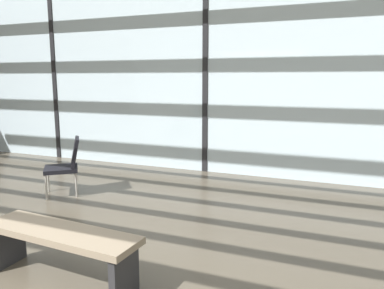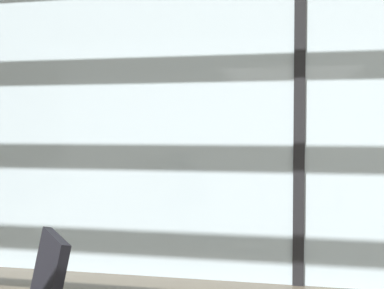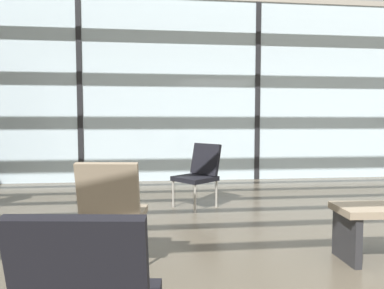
% 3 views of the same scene
% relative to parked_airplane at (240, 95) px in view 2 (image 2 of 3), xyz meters
% --- Properties ---
extents(glass_curtain_wall, '(14.00, 0.08, 3.56)m').
position_rel_parked_airplane_xyz_m(glass_curtain_wall, '(1.01, -5.47, -0.35)').
color(glass_curtain_wall, silver).
rests_on(glass_curtain_wall, ground).
extents(window_mullion_1, '(0.10, 0.12, 3.56)m').
position_rel_parked_airplane_xyz_m(window_mullion_1, '(1.01, -5.47, -0.35)').
color(window_mullion_1, black).
rests_on(window_mullion_1, ground).
extents(parked_airplane, '(13.92, 4.27, 4.27)m').
position_rel_parked_airplane_xyz_m(parked_airplane, '(0.00, 0.00, 0.00)').
color(parked_airplane, silver).
rests_on(parked_airplane, ground).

